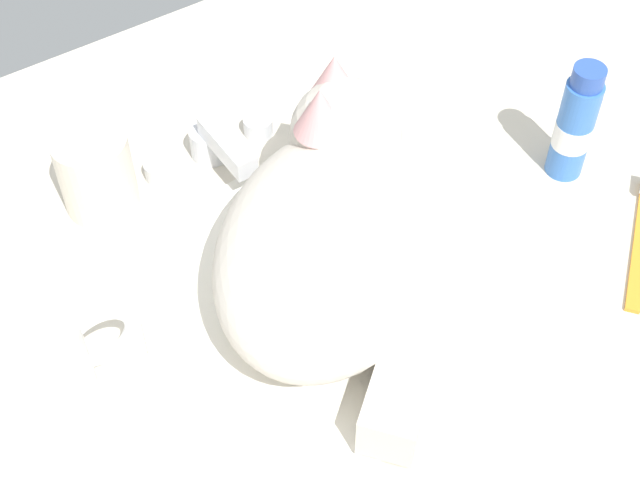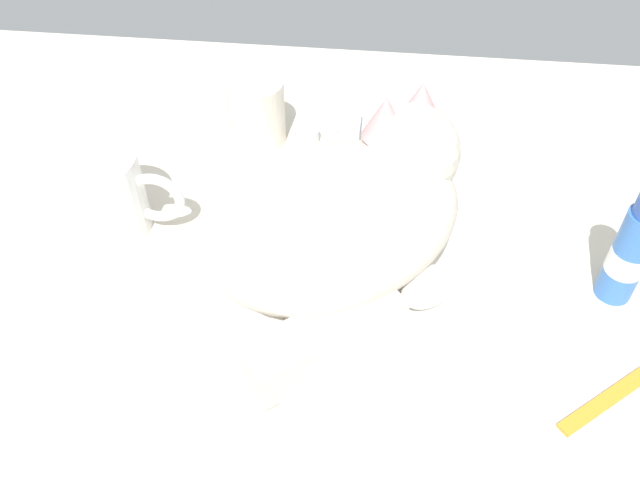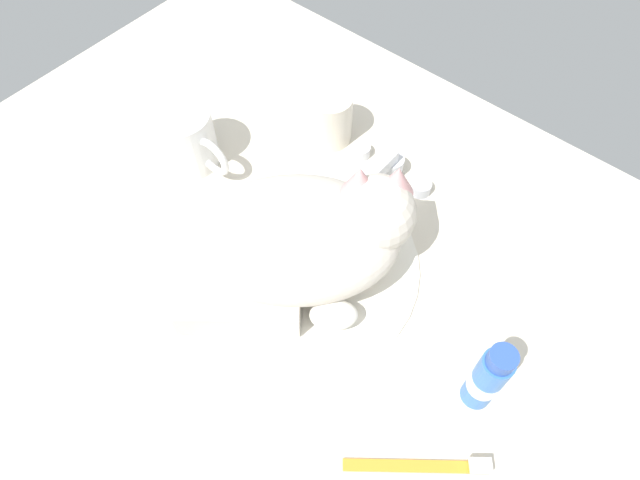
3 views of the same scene
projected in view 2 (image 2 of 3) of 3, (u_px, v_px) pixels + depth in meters
ground_plane at (335, 280)px, 65.54cm from camera, size 110.00×82.50×3.00cm
sink_basin at (336, 267)px, 64.19cm from camera, size 30.77×30.77×0.77cm
faucet at (351, 136)px, 75.92cm from camera, size 13.26×9.09×5.08cm
cat at (350, 215)px, 60.10cm from camera, size 29.93×30.88×14.62cm
coffee_mug at (105, 194)px, 65.52cm from camera, size 12.52×8.36×8.79cm
rinse_cup at (257, 111)px, 76.20cm from camera, size 6.50×6.50×7.76cm
toothpaste_bottle at (631, 254)px, 58.42cm from camera, size 3.38×3.38×11.83cm
toothbrush at (635, 379)px, 55.31cm from camera, size 12.57×10.46×1.60cm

